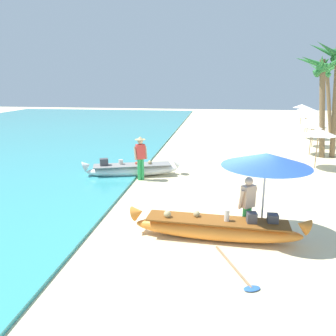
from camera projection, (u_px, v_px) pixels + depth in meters
ground_plane at (223, 219)px, 10.13m from camera, size 80.00×80.00×0.00m
boat_orange_foreground at (217, 228)px, 8.74m from camera, size 4.69×0.91×0.86m
boat_white_midground at (132, 170)px, 14.57m from camera, size 4.25×1.96×0.82m
person_vendor_hatted at (140, 155)px, 13.83m from camera, size 0.57×0.47×1.86m
person_tourist_customer at (248, 203)px, 8.87m from camera, size 0.55×0.51×1.63m
patio_umbrella_large at (266, 160)px, 8.54m from camera, size 2.31×2.31×2.29m
parasol_row_0 at (319, 132)px, 15.54m from camera, size 1.60×1.60×1.91m
parasol_row_1 at (312, 124)px, 18.40m from camera, size 1.60×1.60×1.91m
parasol_row_2 at (314, 119)px, 20.68m from camera, size 1.60×1.60×1.91m
parasol_row_3 at (309, 114)px, 23.52m from camera, size 1.60×1.60×1.91m
parasol_row_4 at (307, 111)px, 26.21m from camera, size 1.60×1.60×1.91m
parasol_row_5 at (307, 108)px, 28.76m from camera, size 1.60×1.60×1.91m
parasol_row_6 at (302, 106)px, 31.29m from camera, size 1.60×1.60×1.91m
palm_tree_tall_inland at (327, 77)px, 25.60m from camera, size 2.58×2.58×5.54m
palm_tree_mid_cluster at (336, 66)px, 17.01m from camera, size 2.81×2.56×6.11m
palm_tree_far_behind at (322, 73)px, 17.19m from camera, size 2.87×2.59×5.48m
paddle at (238, 272)px, 7.24m from camera, size 0.94×1.81×0.05m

